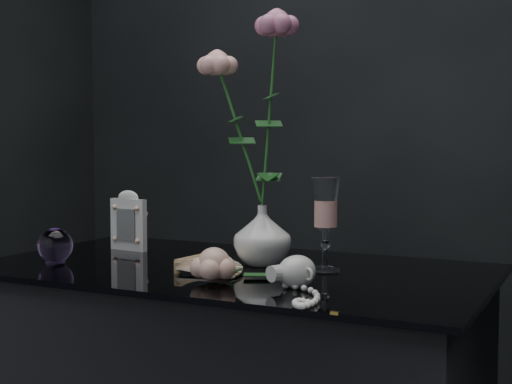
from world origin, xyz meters
The scene contains 8 objects.
vase centered at (0.05, 0.09, 0.83)m, with size 0.12×0.12×0.13m, color silver.
wine_glass centered at (0.19, 0.09, 0.86)m, with size 0.06×0.06×0.19m, color white, non-canonical shape.
picture_frame centered at (-0.33, 0.14, 0.83)m, with size 0.11×0.08×0.14m, color silver, non-canonical shape.
paperweight centered at (-0.36, -0.08, 0.80)m, with size 0.08×0.08×0.08m, color #A679C5, non-canonical shape.
paper_fan centered at (-0.06, -0.06, 0.78)m, with size 0.26×0.20×0.03m, color #EFE8BF, non-canonical shape.
loose_rose centered at (0.05, -0.11, 0.79)m, with size 0.15×0.19×0.06m, color #D9A28C, non-canonical shape.
pearl_jar centered at (0.21, -0.09, 0.79)m, with size 0.21×0.22×0.06m, color silver, non-canonical shape.
roses centered at (0.03, 0.10, 1.09)m, with size 0.20×0.11×0.45m.
Camera 1 is at (0.70, -1.25, 1.02)m, focal length 50.00 mm.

